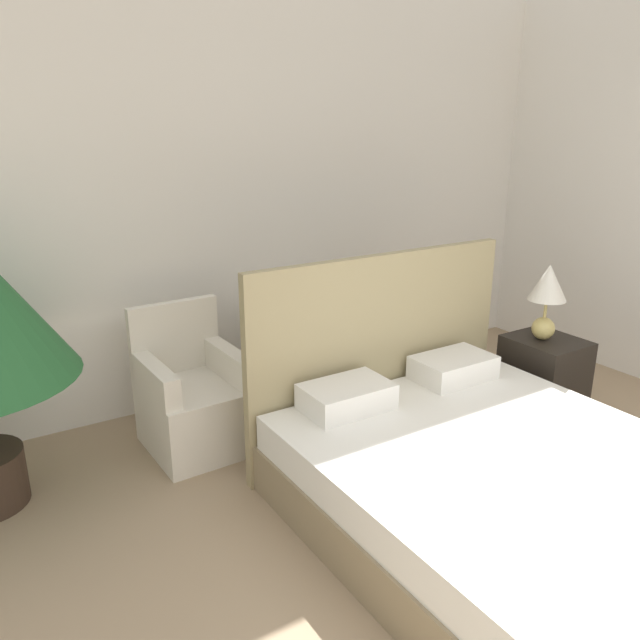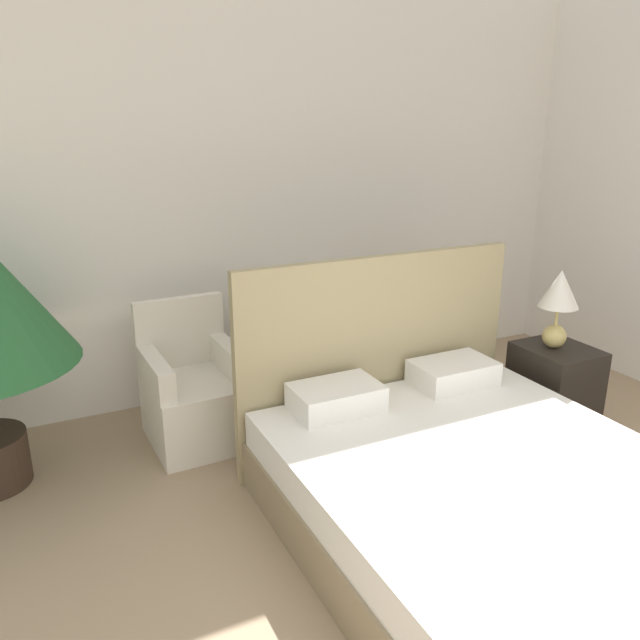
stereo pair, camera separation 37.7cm
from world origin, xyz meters
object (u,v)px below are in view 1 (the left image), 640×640
armchair_near_window_left (194,404)px  nightstand (543,379)px  table_lamp (547,291)px  side_table (269,391)px  armchair_near_window_right (330,371)px  bed (504,486)px

armchair_near_window_left → nightstand: armchair_near_window_left is taller
nightstand → table_lamp: table_lamp is taller
side_table → table_lamp: bearing=-27.9°
armchair_near_window_right → nightstand: size_ratio=1.52×
armchair_near_window_left → table_lamp: 2.33m
armchair_near_window_right → table_lamp: (1.08, -0.87, 0.61)m
bed → side_table: 1.64m
table_lamp → bed: bearing=-146.7°
nightstand → table_lamp: (-0.03, 0.02, 0.61)m
armchair_near_window_left → armchair_near_window_right: 0.99m
armchair_near_window_right → bed: bearing=-89.9°
side_table → armchair_near_window_right: bearing=3.3°
side_table → nightstand: bearing=-28.1°
armchair_near_window_left → nightstand: bearing=-24.8°
armchair_near_window_right → side_table: 0.50m
side_table → bed: bearing=-74.2°
armchair_near_window_right → nightstand: (1.11, -0.89, 0.01)m
nightstand → table_lamp: 0.61m
armchair_near_window_left → side_table: (0.50, -0.03, -0.02)m
bed → side_table: (-0.45, 1.58, -0.00)m
armchair_near_window_right → nightstand: 1.42m
table_lamp → side_table: size_ratio=0.98×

